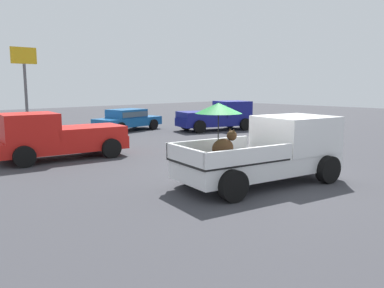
# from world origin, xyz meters

# --- Properties ---
(ground_plane) EXTENTS (80.00, 80.00, 0.00)m
(ground_plane) POSITION_xyz_m (0.00, 0.00, 0.00)
(ground_plane) COLOR #38383D
(pickup_truck_main) EXTENTS (5.31, 3.01, 2.36)m
(pickup_truck_main) POSITION_xyz_m (0.41, -0.07, 0.97)
(pickup_truck_main) COLOR black
(pickup_truck_main) RESTS_ON ground
(pickup_truck_red) EXTENTS (5.02, 2.73, 1.80)m
(pickup_truck_red) POSITION_xyz_m (-2.58, 7.67, 0.87)
(pickup_truck_red) COLOR black
(pickup_truck_red) RESTS_ON ground
(pickup_truck_far) EXTENTS (5.12, 3.26, 1.80)m
(pickup_truck_far) POSITION_xyz_m (9.11, 10.12, 0.87)
(pickup_truck_far) COLOR black
(pickup_truck_far) RESTS_ON ground
(parked_sedan_near) EXTENTS (4.50, 2.42, 1.33)m
(parked_sedan_near) POSITION_xyz_m (4.77, 13.80, 0.74)
(parked_sedan_near) COLOR black
(parked_sedan_near) RESTS_ON ground
(motel_sign) EXTENTS (1.40, 0.16, 4.88)m
(motel_sign) POSITION_xyz_m (-0.60, 15.80, 3.45)
(motel_sign) COLOR #59595B
(motel_sign) RESTS_ON ground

